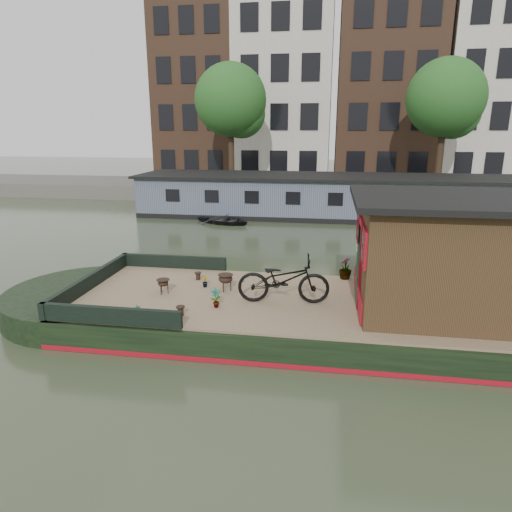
# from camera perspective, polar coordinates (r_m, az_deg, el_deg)

# --- Properties ---
(ground) EXTENTS (120.00, 120.00, 0.00)m
(ground) POSITION_cam_1_polar(r_m,az_deg,el_deg) (10.67, 10.01, -8.93)
(ground) COLOR #353E27
(ground) RESTS_ON ground
(houseboat_hull) EXTENTS (14.01, 4.02, 0.60)m
(houseboat_hull) POSITION_cam_1_polar(r_m,az_deg,el_deg) (10.61, 2.82, -7.23)
(houseboat_hull) COLOR black
(houseboat_hull) RESTS_ON ground
(houseboat_deck) EXTENTS (11.80, 3.80, 0.05)m
(houseboat_deck) POSITION_cam_1_polar(r_m,az_deg,el_deg) (10.43, 10.17, -5.80)
(houseboat_deck) COLOR #877153
(houseboat_deck) RESTS_ON houseboat_hull
(bow_bulwark) EXTENTS (3.00, 4.00, 0.35)m
(bow_bulwark) POSITION_cam_1_polar(r_m,az_deg,el_deg) (11.41, -16.16, -3.23)
(bow_bulwark) COLOR black
(bow_bulwark) RESTS_ON houseboat_deck
(cabin) EXTENTS (4.00, 3.50, 2.42)m
(cabin) POSITION_cam_1_polar(r_m,az_deg,el_deg) (10.34, 22.70, 0.33)
(cabin) COLOR black
(cabin) RESTS_ON houseboat_deck
(bicycle) EXTENTS (2.08, 0.89, 1.06)m
(bicycle) POSITION_cam_1_polar(r_m,az_deg,el_deg) (10.09, 3.46, -2.96)
(bicycle) COLOR black
(bicycle) RESTS_ON houseboat_deck
(potted_plant_a) EXTENTS (0.27, 0.24, 0.43)m
(potted_plant_a) POSITION_cam_1_polar(r_m,az_deg,el_deg) (9.91, -5.07, -5.26)
(potted_plant_a) COLOR #97482B
(potted_plant_a) RESTS_ON houseboat_deck
(potted_plant_b) EXTENTS (0.18, 0.20, 0.28)m
(potted_plant_b) POSITION_cam_1_polar(r_m,az_deg,el_deg) (11.23, -6.42, -3.17)
(potted_plant_b) COLOR brown
(potted_plant_b) RESTS_ON houseboat_deck
(potted_plant_d) EXTENTS (0.37, 0.37, 0.57)m
(potted_plant_d) POSITION_cam_1_polar(r_m,az_deg,el_deg) (11.94, 11.11, -1.50)
(potted_plant_d) COLOR #9D4D2A
(potted_plant_d) RESTS_ON houseboat_deck
(potted_plant_e) EXTENTS (0.16, 0.17, 0.27)m
(potted_plant_e) POSITION_cam_1_polar(r_m,az_deg,el_deg) (9.70, -14.56, -6.72)
(potted_plant_e) COLOR #A93C31
(potted_plant_e) RESTS_ON houseboat_deck
(brazier_front) EXTENTS (0.45, 0.45, 0.41)m
(brazier_front) POSITION_cam_1_polar(r_m,az_deg,el_deg) (10.90, -3.82, -3.34)
(brazier_front) COLOR black
(brazier_front) RESTS_ON houseboat_deck
(brazier_rear) EXTENTS (0.42, 0.42, 0.35)m
(brazier_rear) POSITION_cam_1_polar(r_m,az_deg,el_deg) (10.92, -11.51, -3.75)
(brazier_rear) COLOR black
(brazier_rear) RESTS_ON houseboat_deck
(bollard_port) EXTENTS (0.17, 0.17, 0.19)m
(bollard_port) POSITION_cam_1_polar(r_m,az_deg,el_deg) (11.80, -7.26, -2.49)
(bollard_port) COLOR black
(bollard_port) RESTS_ON houseboat_deck
(bollard_stbd) EXTENTS (0.18, 0.18, 0.21)m
(bollard_stbd) POSITION_cam_1_polar(r_m,az_deg,el_deg) (9.63, -9.41, -6.79)
(bollard_stbd) COLOR black
(bollard_stbd) RESTS_ON houseboat_deck
(dinghy) EXTENTS (3.28, 2.88, 0.56)m
(dinghy) POSITION_cam_1_polar(r_m,az_deg,el_deg) (22.07, -4.02, 4.85)
(dinghy) COLOR black
(dinghy) RESTS_ON ground
(far_houseboat) EXTENTS (20.40, 4.40, 2.11)m
(far_houseboat) POSITION_cam_1_polar(r_m,az_deg,el_deg) (23.97, 9.84, 7.18)
(far_houseboat) COLOR slate
(far_houseboat) RESTS_ON ground
(quay) EXTENTS (60.00, 6.00, 0.90)m
(quay) POSITION_cam_1_polar(r_m,az_deg,el_deg) (30.48, 9.73, 7.96)
(quay) COLOR #47443F
(quay) RESTS_ON ground
(townhouse_row) EXTENTS (27.25, 8.00, 16.50)m
(townhouse_row) POSITION_cam_1_polar(r_m,az_deg,el_deg) (37.39, 10.50, 20.75)
(townhouse_row) COLOR brown
(townhouse_row) RESTS_ON ground
(tree_left) EXTENTS (4.40, 4.40, 7.40)m
(tree_left) POSITION_cam_1_polar(r_m,az_deg,el_deg) (29.47, -2.87, 18.52)
(tree_left) COLOR #332316
(tree_left) RESTS_ON quay
(tree_right) EXTENTS (4.40, 4.40, 7.40)m
(tree_right) POSITION_cam_1_polar(r_m,az_deg,el_deg) (29.54, 22.83, 17.37)
(tree_right) COLOR #332316
(tree_right) RESTS_ON quay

